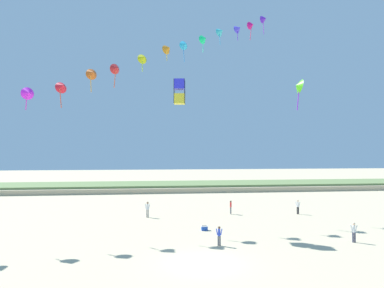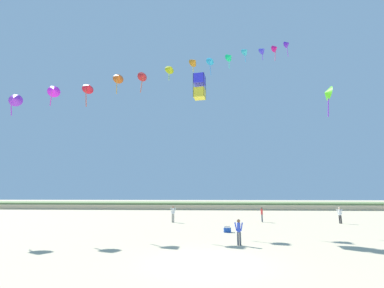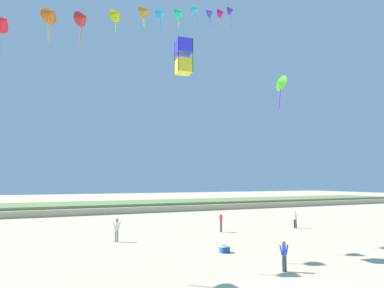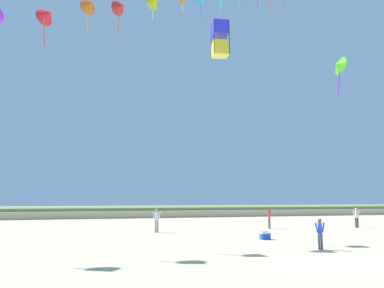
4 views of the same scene
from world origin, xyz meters
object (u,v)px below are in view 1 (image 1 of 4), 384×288
large_kite_low_lead (298,86)px  person_far_left (354,231)px  person_mid_center (298,206)px  beach_cooler (204,228)px  person_near_left (148,208)px  large_kite_mid_trail (179,92)px  person_near_right (219,234)px  person_far_right (231,206)px

large_kite_low_lead → person_far_left: bearing=-99.6°
person_mid_center → beach_cooler: person_mid_center is taller
person_near_left → large_kite_mid_trail: 13.53m
person_near_right → person_far_left: bearing=-1.7°
large_kite_mid_trail → beach_cooler: size_ratio=4.12×
person_near_right → person_far_right: 13.65m
person_far_right → large_kite_low_lead: 17.95m
person_far_right → person_near_right: bearing=-107.0°
person_near_right → person_mid_center: person_mid_center is taller
beach_cooler → large_kite_mid_trail: bearing=144.1°
person_far_left → person_far_right: bearing=117.2°
large_kite_mid_trail → person_near_right: bearing=-69.9°
person_near_right → person_far_left: person_far_left is taller
person_near_right → person_far_left: (10.88, -0.32, 0.05)m
person_mid_center → large_kite_low_lead: 15.43m
person_far_left → large_kite_low_lead: 22.26m
person_far_right → person_mid_center: bearing=-7.1°
person_mid_center → large_kite_mid_trail: size_ratio=0.70×
person_near_left → person_far_left: person_near_left is taller
person_near_right → person_far_right: size_ratio=0.95×
person_near_right → beach_cooler: 5.31m
person_mid_center → person_near_left: bearing=179.8°
person_near_right → large_kite_mid_trail: 14.20m
person_far_left → person_near_right: bearing=178.3°
person_near_left → large_kite_mid_trail: size_ratio=0.73×
person_near_left → person_far_left: size_ratio=1.09×
person_far_right → large_kite_mid_trail: large_kite_mid_trail is taller
person_near_left → large_kite_low_lead: size_ratio=0.42×
person_near_right → beach_cooler: person_near_right is taller
person_mid_center → beach_cooler: (-12.06, -6.83, -0.74)m
person_far_right → large_kite_low_lead: bearing=17.3°
large_kite_low_lead → person_far_right: bearing=-162.7°
person_far_left → beach_cooler: 12.54m
person_near_right → person_far_left: 10.89m
person_near_left → large_kite_low_lead: 24.55m
person_mid_center → beach_cooler: size_ratio=2.87×
person_near_right → large_kite_low_lead: (13.64, 16.05, 14.88)m
person_near_right → person_far_right: (4.00, 13.05, 0.05)m
person_far_left → beach_cooler: size_ratio=2.74×
person_far_left → beach_cooler: person_far_left is taller
person_mid_center → person_far_right: person_mid_center is taller
person_near_right → person_mid_center: (11.73, 12.09, 0.09)m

